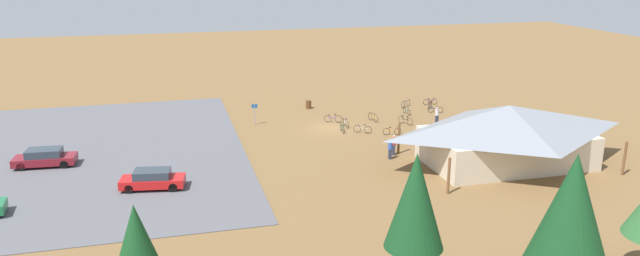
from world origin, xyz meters
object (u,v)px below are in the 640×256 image
Objects in this scene: lot_sign at (255,111)px; bicycle_purple_trailside at (333,119)px; bicycle_red_front_row at (430,105)px; bicycle_silver_yard_front at (363,129)px; bicycle_purple_back_row at (430,102)px; trash_bin at (308,104)px; visitor_by_pavilion at (437,115)px; pine_far_east at (571,213)px; bicycle_yellow_yard_right at (373,118)px; pine_west at (415,202)px; bicycle_black_edge_north at (406,121)px; visitor_at_bikes at (394,145)px; bicycle_white_edge_south at (346,123)px; bicycle_green_near_porch at (342,128)px; bicycle_teal_yard_center at (407,111)px; car_maroon_inner_stall at (45,158)px; car_red_end_stall at (153,179)px; visitor_crossing_yard at (390,148)px; pine_mideast at (137,250)px; bicycle_white_lone_east at (406,104)px; bicycle_blue_near_sign at (435,110)px; bicycle_orange_yard_left at (392,131)px; bike_pavilion at (507,131)px.

bicycle_purple_trailside is at bearing 171.49° from lot_sign.
lot_sign is 1.53× the size of bicycle_red_front_row.
bicycle_purple_back_row is at bearing -141.77° from bicycle_silver_yard_front.
visitor_by_pavilion reaches higher than trash_bin.
trash_bin is 0.53× the size of visitor_by_pavilion.
pine_far_east is 4.79× the size of bicycle_yellow_yard_right.
bicycle_black_edge_north is (-12.09, -29.51, -4.83)m from pine_west.
visitor_at_bikes reaches higher than bicycle_black_edge_north.
visitor_at_bikes is (-1.40, 9.02, 0.52)m from bicycle_white_edge_south.
bicycle_teal_yard_center is (-8.47, -4.50, -0.02)m from bicycle_green_near_porch.
car_red_end_stall is (-8.25, 7.09, -0.01)m from car_maroon_inner_stall.
visitor_crossing_yard reaches higher than bicycle_white_edge_south.
bicycle_purple_back_row is (-17.93, -36.36, -4.87)m from pine_west.
pine_mideast is 36.03m from bicycle_purple_trailside.
bicycle_purple_back_row is at bearing -106.66° from pine_far_east.
bicycle_black_edge_north is (-5.87, -32.26, -4.75)m from pine_far_east.
bicycle_white_lone_east is at bearing -116.87° from visitor_crossing_yard.
visitor_at_bikes is (4.63, 8.49, 0.50)m from bicycle_black_edge_north.
pine_far_east is at bearing 156.13° from pine_west.
bicycle_silver_yard_front is 0.85× the size of bicycle_green_near_porch.
bicycle_blue_near_sign is 0.87× the size of visitor_crossing_yard.
bicycle_yellow_yard_right is (5.51, 4.68, 0.00)m from bicycle_white_lone_east.
visitor_crossing_yard is (-1.42, 11.94, 0.51)m from bicycle_purple_trailside.
bicycle_white_lone_east is at bearing 168.82° from trash_bin.
pine_mideast is at bearing 54.59° from bicycle_yellow_yard_right.
visitor_at_bikes is at bearing 171.14° from car_maroon_inner_stall.
lot_sign is 15.96m from visitor_crossing_yard.
visitor_crossing_yard reaches higher than bicycle_yellow_yard_right.
bicycle_purple_back_row is 13.29m from bicycle_purple_trailside.
bicycle_black_edge_north is 0.94× the size of bicycle_teal_yard_center.
lot_sign reaches higher than bicycle_orange_yard_left.
bike_pavilion is 2.44× the size of pine_mideast.
bicycle_orange_yard_left is 1.04× the size of bicycle_black_edge_north.
bicycle_black_edge_north is (5.08, 5.31, 0.00)m from bicycle_red_front_row.
bicycle_black_edge_north reaches higher than bicycle_blue_near_sign.
car_red_end_stall is (18.25, -21.01, -4.40)m from pine_far_east.
pine_west is at bearing 73.39° from bicycle_yellow_yard_right.
visitor_crossing_yard is at bearing -174.39° from car_red_end_stall.
pine_west reaches higher than lot_sign.
pine_west is at bearing 83.53° from trash_bin.
visitor_crossing_yard is (-9.12, 13.09, -0.51)m from lot_sign.
bicycle_green_near_porch is at bearing -73.68° from visitor_at_bikes.
bicycle_purple_back_row is 3.52m from bicycle_blue_near_sign.
bicycle_purple_trailside is 0.97× the size of visitor_crossing_yard.
pine_far_east is at bearing 91.42° from bicycle_purple_trailside.
pine_mideast reaches higher than bicycle_silver_yard_front.
bicycle_yellow_yard_right is at bearing -102.93° from visitor_crossing_yard.
bicycle_teal_yard_center is at bearing -70.27° from visitor_by_pavilion.
bicycle_green_near_porch is (-17.60, -27.68, -3.66)m from pine_mideast.
visitor_at_bikes is at bearing 63.80° from bicycle_white_lone_east.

